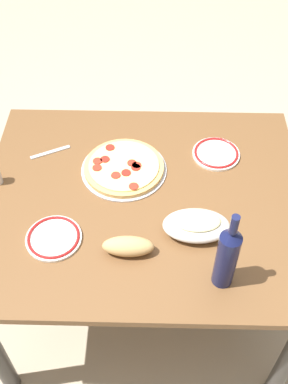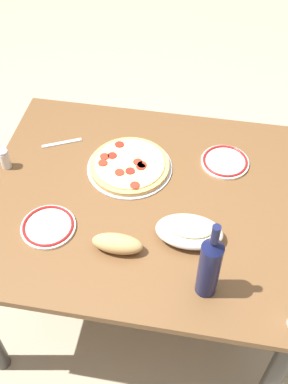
% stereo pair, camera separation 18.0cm
% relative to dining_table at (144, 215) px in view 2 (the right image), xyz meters
% --- Properties ---
extents(ground_plane, '(8.00, 8.00, 0.00)m').
position_rel_dining_table_xyz_m(ground_plane, '(0.00, 0.00, -0.62)').
color(ground_plane, tan).
rests_on(ground_plane, ground).
extents(dining_table, '(1.25, 1.04, 0.73)m').
position_rel_dining_table_xyz_m(dining_table, '(0.00, 0.00, 0.00)').
color(dining_table, brown).
rests_on(dining_table, ground).
extents(pepperoni_pizza, '(0.35, 0.35, 0.03)m').
position_rel_dining_table_xyz_m(pepperoni_pizza, '(-0.08, 0.14, 0.12)').
color(pepperoni_pizza, '#B7B7BC').
rests_on(pepperoni_pizza, dining_table).
extents(baked_pasta_dish, '(0.24, 0.15, 0.08)m').
position_rel_dining_table_xyz_m(baked_pasta_dish, '(0.19, -0.16, 0.15)').
color(baked_pasta_dish, white).
rests_on(baked_pasta_dish, dining_table).
extents(wine_bottle, '(0.07, 0.07, 0.34)m').
position_rel_dining_table_xyz_m(wine_bottle, '(0.27, -0.36, 0.25)').
color(wine_bottle, '#141942').
rests_on(wine_bottle, dining_table).
extents(side_plate_near, '(0.20, 0.20, 0.02)m').
position_rel_dining_table_xyz_m(side_plate_near, '(0.29, 0.24, 0.12)').
color(side_plate_near, white).
rests_on(side_plate_near, dining_table).
extents(side_plate_far, '(0.20, 0.20, 0.02)m').
position_rel_dining_table_xyz_m(side_plate_far, '(-0.32, -0.21, 0.12)').
color(side_plate_far, white).
rests_on(side_plate_far, dining_table).
extents(bread_loaf, '(0.18, 0.08, 0.07)m').
position_rel_dining_table_xyz_m(bread_loaf, '(-0.05, -0.25, 0.14)').
color(bread_loaf, tan).
rests_on(bread_loaf, dining_table).
extents(spice_shaker, '(0.04, 0.04, 0.09)m').
position_rel_dining_table_xyz_m(spice_shaker, '(-0.58, 0.07, 0.15)').
color(spice_shaker, silver).
rests_on(spice_shaker, dining_table).
extents(fork_right, '(0.16, 0.09, 0.00)m').
position_rel_dining_table_xyz_m(fork_right, '(-0.40, 0.24, 0.11)').
color(fork_right, '#B7B7BC').
rests_on(fork_right, dining_table).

